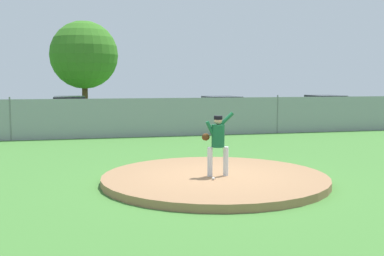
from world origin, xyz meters
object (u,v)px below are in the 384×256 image
parked_car_slate (325,109)px  parked_car_navy (221,112)px  parked_car_champagne (70,113)px  pitcher_youth (218,139)px  baseball (213,178)px  traffic_cone_orange (180,118)px

parked_car_slate → parked_car_navy: (-6.99, -0.87, -0.00)m
parked_car_champagne → pitcher_youth: bearing=-75.7°
baseball → traffic_cone_orange: size_ratio=0.13×
parked_car_navy → traffic_cone_orange: 3.36m
parked_car_slate → traffic_cone_orange: 9.00m
baseball → parked_car_slate: size_ratio=0.02×
parked_car_navy → parked_car_slate: bearing=7.1°
parked_car_slate → parked_car_champagne: parked_car_champagne is taller
traffic_cone_orange → parked_car_navy: bearing=-57.2°
pitcher_youth → parked_car_navy: 14.95m
parked_car_champagne → parked_car_navy: (8.34, -0.71, -0.02)m
pitcher_youth → parked_car_champagne: pitcher_youth is taller
pitcher_youth → baseball: 1.01m
parked_car_champagne → traffic_cone_orange: parked_car_champagne is taller
parked_car_slate → parked_car_navy: size_ratio=1.08×
pitcher_youth → baseball: pitcher_youth is taller
baseball → parked_car_champagne: 15.82m
baseball → parked_car_champagne: parked_car_champagne is taller
parked_car_slate → parked_car_navy: 7.04m
parked_car_navy → parked_car_champagne: bearing=175.1°
baseball → parked_car_champagne: bearing=103.1°
pitcher_youth → parked_car_champagne: 15.44m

